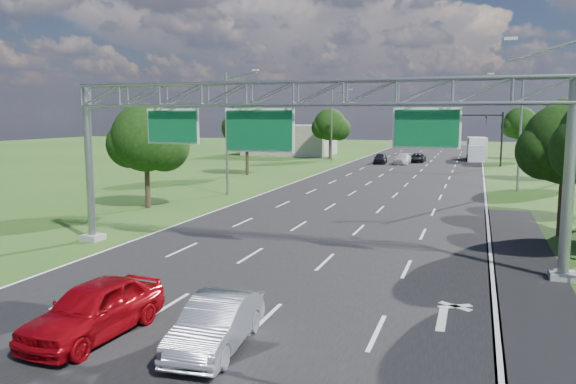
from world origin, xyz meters
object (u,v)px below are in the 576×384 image
at_px(silver_sedan, 216,323).
at_px(box_truck, 477,149).
at_px(sign_gantry, 297,107).
at_px(traffic_signal, 474,126).
at_px(red_coupe, 94,309).

height_order(silver_sedan, box_truck, box_truck).
relative_size(sign_gantry, silver_sedan, 5.31).
bearing_deg(sign_gantry, box_truck, 83.14).
distance_m(traffic_signal, red_coupe, 64.79).
relative_size(sign_gantry, box_truck, 2.64).
distance_m(sign_gantry, silver_sedan, 12.22).
distance_m(red_coupe, silver_sedan, 3.82).
xyz_separation_m(traffic_signal, silver_sedan, (-6.18, -63.52, -4.44)).
height_order(sign_gantry, box_truck, sign_gantry).
bearing_deg(box_truck, traffic_signal, -96.72).
bearing_deg(box_truck, silver_sedan, -99.10).
height_order(traffic_signal, box_truck, traffic_signal).
bearing_deg(red_coupe, traffic_signal, 84.94).
distance_m(traffic_signal, box_truck, 11.36).
distance_m(sign_gantry, traffic_signal, 53.51).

